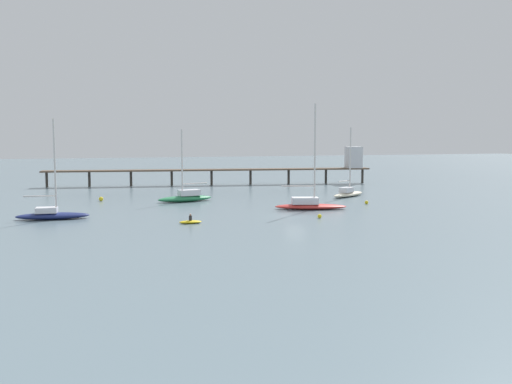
% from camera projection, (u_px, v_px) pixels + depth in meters
% --- Properties ---
extents(ground_plane, '(400.00, 400.00, 0.00)m').
position_uv_depth(ground_plane, '(295.00, 216.00, 71.55)').
color(ground_plane, slate).
extents(pier, '(66.04, 11.99, 7.73)m').
position_uv_depth(pier, '(267.00, 165.00, 118.12)').
color(pier, brown).
rests_on(pier, ground_plane).
extents(sailboat_red, '(10.23, 5.53, 14.37)m').
position_uv_depth(sailboat_red, '(309.00, 204.00, 78.53)').
color(sailboat_red, red).
rests_on(sailboat_red, ground_plane).
extents(sailboat_cream, '(8.33, 6.64, 11.39)m').
position_uv_depth(sailboat_cream, '(348.00, 192.00, 94.62)').
color(sailboat_cream, beige).
rests_on(sailboat_cream, ground_plane).
extents(sailboat_green, '(8.99, 4.22, 10.99)m').
position_uv_depth(sailboat_green, '(186.00, 197.00, 87.56)').
color(sailboat_green, '#287F4C').
rests_on(sailboat_green, ground_plane).
extents(sailboat_navy, '(8.76, 3.20, 12.09)m').
position_uv_depth(sailboat_navy, '(52.00, 214.00, 69.11)').
color(sailboat_navy, navy).
rests_on(sailboat_navy, ground_plane).
extents(dinghy_yellow, '(2.63, 1.27, 1.14)m').
position_uv_depth(dinghy_yellow, '(190.00, 222.00, 65.83)').
color(dinghy_yellow, yellow).
rests_on(dinghy_yellow, ground_plane).
extents(mooring_buoy_mid, '(0.51, 0.51, 0.51)m').
position_uv_depth(mooring_buoy_mid, '(320.00, 216.00, 70.01)').
color(mooring_buoy_mid, yellow).
rests_on(mooring_buoy_mid, ground_plane).
extents(mooring_buoy_far, '(0.68, 0.68, 0.68)m').
position_uv_depth(mooring_buoy_far, '(101.00, 199.00, 88.13)').
color(mooring_buoy_far, yellow).
rests_on(mooring_buoy_far, ground_plane).
extents(mooring_buoy_outer, '(0.53, 0.53, 0.53)m').
position_uv_depth(mooring_buoy_outer, '(367.00, 202.00, 84.29)').
color(mooring_buoy_outer, yellow).
rests_on(mooring_buoy_outer, ground_plane).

